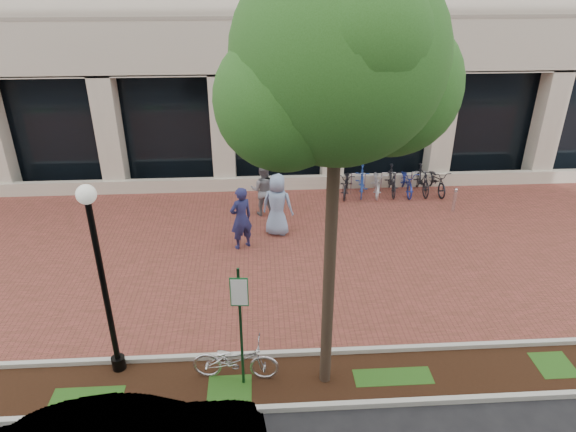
{
  "coord_description": "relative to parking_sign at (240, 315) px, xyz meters",
  "views": [
    {
      "loc": [
        -0.75,
        -13.05,
        7.67
      ],
      "look_at": [
        0.0,
        -0.8,
        1.52
      ],
      "focal_mm": 32.0,
      "sensor_mm": 36.0,
      "label": 1
    }
  ],
  "objects": [
    {
      "name": "parking_sign",
      "position": [
        0.0,
        0.0,
        0.0
      ],
      "size": [
        0.34,
        0.07,
        2.73
      ],
      "rotation": [
        0.0,
        0.0,
        -0.07
      ],
      "color": "#163D20",
      "rests_on": "ground"
    },
    {
      "name": "ground",
      "position": [
        1.17,
        5.25,
        -1.71
      ],
      "size": [
        120.0,
        120.0,
        0.0
      ],
      "primitive_type": "plane",
      "color": "black",
      "rests_on": "ground"
    },
    {
      "name": "pedestrian_right",
      "position": [
        0.96,
        6.31,
        -0.73
      ],
      "size": [
        1.11,
        0.89,
        1.97
      ],
      "primitive_type": "imported",
      "rotation": [
        0.0,
        0.0,
        2.83
      ],
      "color": "#849EC5",
      "rests_on": "ground"
    },
    {
      "name": "curb_plaza_side",
      "position": [
        1.17,
        0.75,
        -1.65
      ],
      "size": [
        40.0,
        0.12,
        0.12
      ],
      "primitive_type": "cube",
      "color": "beige",
      "rests_on": "ground"
    },
    {
      "name": "lamppost",
      "position": [
        -2.6,
        0.58,
        0.65
      ],
      "size": [
        0.36,
        0.36,
        4.18
      ],
      "color": "black",
      "rests_on": "ground"
    },
    {
      "name": "planting_strip",
      "position": [
        1.17,
        0.0,
        -1.71
      ],
      "size": [
        40.0,
        1.5,
        0.01
      ],
      "primitive_type": "cube",
      "color": "black",
      "rests_on": "ground"
    },
    {
      "name": "curb_street_side",
      "position": [
        1.17,
        -0.75,
        -1.65
      ],
      "size": [
        40.0,
        0.12,
        0.12
      ],
      "primitive_type": "cube",
      "color": "beige",
      "rests_on": "ground"
    },
    {
      "name": "bollard",
      "position": [
        6.98,
        7.52,
        -1.28
      ],
      "size": [
        0.12,
        0.12,
        0.85
      ],
      "color": "silver",
      "rests_on": "ground"
    },
    {
      "name": "brick_plaza",
      "position": [
        1.17,
        5.25,
        -1.71
      ],
      "size": [
        40.0,
        9.0,
        0.01
      ],
      "primitive_type": "cube",
      "color": "brown",
      "rests_on": "ground"
    },
    {
      "name": "street_tree",
      "position": [
        1.7,
        0.04,
        4.44
      ],
      "size": [
        3.94,
        3.29,
        8.01
      ],
      "color": "#433426",
      "rests_on": "ground"
    },
    {
      "name": "bike_rack_cluster",
      "position": [
        5.23,
        9.15,
        -1.23
      ],
      "size": [
        4.17,
        1.85,
        1.02
      ],
      "rotation": [
        0.0,
        0.0,
        -0.14
      ],
      "color": "black",
      "rests_on": "ground"
    },
    {
      "name": "locked_bicycle",
      "position": [
        -0.15,
        0.18,
        -1.25
      ],
      "size": [
        1.81,
        0.79,
        0.92
      ],
      "primitive_type": "imported",
      "rotation": [
        0.0,
        0.0,
        1.47
      ],
      "color": "silver",
      "rests_on": "ground"
    },
    {
      "name": "pedestrian_left",
      "position": [
        -0.13,
        5.51,
        -0.75
      ],
      "size": [
        0.84,
        0.75,
        1.92
      ],
      "primitive_type": "imported",
      "rotation": [
        0.0,
        0.0,
        3.67
      ],
      "color": "navy",
      "rests_on": "ground"
    },
    {
      "name": "pedestrian_mid",
      "position": [
        0.56,
        7.7,
        -0.83
      ],
      "size": [
        0.96,
        0.81,
        1.77
      ],
      "primitive_type": "imported",
      "rotation": [
        0.0,
        0.0,
        2.97
      ],
      "color": "slate",
      "rests_on": "ground"
    }
  ]
}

